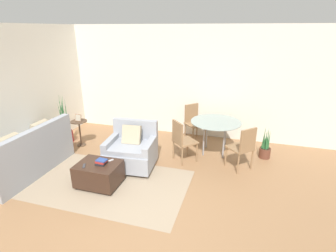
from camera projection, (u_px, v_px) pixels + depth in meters
The scene contains 18 objects.
ground_plane at pixel (125, 218), 3.90m from camera, with size 20.00×20.00×0.00m, color #936B47.
wall_back at pixel (183, 82), 6.60m from camera, with size 12.00×0.06×2.75m.
wall_left at pixel (23, 92), 5.57m from camera, with size 0.06×12.00×2.75m.
area_rug at pixel (109, 184), 4.77m from camera, with size 2.82×1.74×0.01m.
couch at pixel (25, 157), 5.05m from camera, with size 0.90×1.91×0.94m.
armchair at pixel (131, 150), 5.25m from camera, with size 1.00×0.89×0.91m.
ottoman at pixel (99, 173), 4.65m from camera, with size 0.74×0.57×0.43m.
book_stack at pixel (101, 162), 4.58m from camera, with size 0.19×0.18×0.08m.
tv_remote_primary at pixel (110, 161), 4.68m from camera, with size 0.11×0.14×0.01m.
tv_remote_secondary at pixel (84, 166), 4.51m from camera, with size 0.10×0.15×0.01m.
potted_plant at pixel (65, 130), 6.42m from camera, with size 0.34×0.34×1.22m.
side_table at pixel (80, 129), 6.18m from camera, with size 0.38×0.38×0.62m.
picture_frame at pixel (78, 118), 6.09m from camera, with size 0.16×0.06×0.16m.
dining_table at pixel (216, 125), 5.74m from camera, with size 1.10×1.10×0.74m.
dining_chair_near_left at pixel (182, 139), 5.40m from camera, with size 0.59×0.59×0.90m.
dining_chair_near_right at pixel (243, 146), 5.07m from camera, with size 0.59×0.59×0.90m.
dining_chair_far_left at pixel (193, 120), 6.50m from camera, with size 0.59×0.59×0.90m.
potted_plant_small at pixel (265, 149), 5.66m from camera, with size 0.24×0.24×0.70m.
Camera 1 is at (1.52, -2.86, 2.66)m, focal length 28.00 mm.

